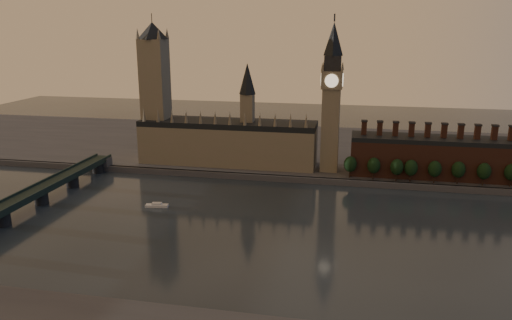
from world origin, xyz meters
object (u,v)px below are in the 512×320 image
at_px(big_ben, 331,96).
at_px(westminster_bridge, 19,203).
at_px(river_boat, 157,205).
at_px(victoria_tower, 155,88).

height_order(big_ben, westminster_bridge, big_ben).
relative_size(westminster_bridge, river_boat, 14.66).
distance_m(victoria_tower, river_boat, 111.92).
bearing_deg(river_boat, big_ben, 32.52).
bearing_deg(victoria_tower, big_ben, -2.20).
relative_size(victoria_tower, big_ben, 1.01).
bearing_deg(westminster_bridge, big_ben, 34.33).
height_order(westminster_bridge, river_boat, westminster_bridge).
xyz_separation_m(victoria_tower, big_ben, (130.00, -5.00, -2.26)).
distance_m(victoria_tower, big_ben, 130.12).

